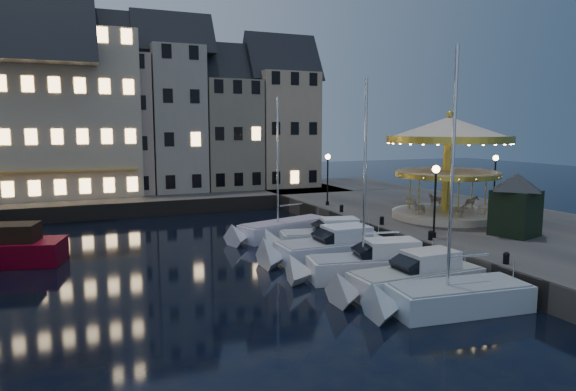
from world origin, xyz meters
name	(u,v)px	position (x,y,z in m)	size (l,w,h in m)	color
ground	(330,278)	(0.00, 0.00, 0.00)	(160.00, 160.00, 0.00)	black
quay_east	(465,225)	(14.00, 6.00, 0.65)	(16.00, 56.00, 1.30)	#474442
quay_north	(120,201)	(-8.00, 28.00, 0.65)	(44.00, 12.00, 1.30)	#474442
quaywall_e	(370,234)	(6.00, 6.00, 0.65)	(0.15, 44.00, 1.30)	#47423A
quaywall_n	(150,209)	(-6.00, 22.00, 0.65)	(48.00, 0.15, 1.30)	#47423A
streetlamp_b	(435,191)	(7.20, 1.00, 4.02)	(0.44, 0.44, 4.17)	black
streetlamp_c	(328,172)	(7.20, 14.50, 4.02)	(0.44, 0.44, 4.17)	black
streetlamp_d	(495,174)	(18.50, 8.00, 4.02)	(0.44, 0.44, 4.17)	black
bollard_a	(506,257)	(6.60, -5.00, 1.60)	(0.30, 0.30, 0.57)	black
bollard_b	(431,235)	(6.60, 0.50, 1.60)	(0.30, 0.30, 0.57)	black
bollard_c	(382,220)	(6.60, 5.50, 1.60)	(0.30, 0.30, 0.57)	black
bollard_d	(341,208)	(6.60, 11.00, 1.60)	(0.30, 0.30, 0.57)	black
townhouse_nb	(45,120)	(-14.05, 30.00, 8.28)	(6.16, 8.00, 13.80)	slate
townhouse_nc	(114,115)	(-8.00, 30.00, 8.78)	(6.82, 8.00, 14.80)	tan
townhouse_nd	(174,111)	(-2.25, 30.00, 9.28)	(5.50, 8.00, 15.80)	#A69D8F
townhouse_ne	(227,126)	(3.20, 30.00, 7.78)	(6.16, 8.00, 12.80)	gray
townhouse_nf	(280,121)	(9.25, 30.00, 8.28)	(6.82, 8.00, 13.80)	tan
hotel_corner	(45,103)	(-14.00, 30.00, 9.78)	(17.60, 9.00, 16.80)	beige
motorboat_a	(447,300)	(2.21, -6.23, 0.54)	(7.02, 2.93, 11.59)	silver
motorboat_b	(409,281)	(2.08, -3.77, 0.64)	(7.41, 2.26, 2.15)	silver
motorboat_c	(368,266)	(1.71, -0.85, 0.68)	(7.99, 3.39, 10.56)	silver
motorboat_d	(328,250)	(1.41, 3.06, 0.64)	(7.65, 2.56, 2.15)	silver
motorboat_e	(322,239)	(2.35, 5.75, 0.64)	(7.03, 3.32, 2.15)	silver
motorboat_f	(279,231)	(1.07, 9.76, 0.53)	(7.91, 4.13, 10.56)	silver
carousel	(448,148)	(12.14, 5.94, 6.20)	(8.50, 8.50, 7.44)	beige
ticket_kiosk	(516,194)	(11.91, -0.39, 3.78)	(3.56, 3.56, 4.17)	black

